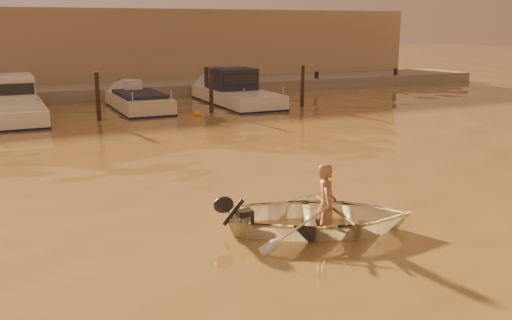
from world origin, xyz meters
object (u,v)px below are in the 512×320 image
person (326,205)px  dinghy (321,217)px  moored_boat_2 (12,103)px  moored_boat_4 (236,91)px  waterfront_building (62,49)px  moored_boat_3 (139,105)px

person → dinghy: bearing=90.0°
dinghy → moored_boat_2: moored_boat_2 is taller
dinghy → moored_boat_4: size_ratio=0.48×
moored_boat_4 → waterfront_building: waterfront_building is taller
person → waterfront_building: 28.43m
person → moored_boat_3: 17.34m
moored_boat_2 → moored_boat_3: moored_boat_2 is taller
dinghy → moored_boat_4: 18.16m
moored_boat_4 → waterfront_building: bearing=122.3°
dinghy → moored_boat_4: moored_boat_4 is taller
dinghy → moored_boat_3: size_ratio=0.59×
person → waterfront_building: waterfront_building is taller
person → moored_boat_4: 18.17m
moored_boat_3 → moored_boat_4: moored_boat_4 is taller
moored_boat_3 → moored_boat_4: size_ratio=0.81×
moored_boat_4 → moored_boat_3: bearing=180.0°
dinghy → person: size_ratio=2.22×
dinghy → person: person is taller
moored_boat_4 → waterfront_building: size_ratio=0.16×
moored_boat_3 → waterfront_building: size_ratio=0.13×
dinghy → moored_boat_2: size_ratio=0.45×
moored_boat_3 → moored_boat_4: bearing=0.0°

